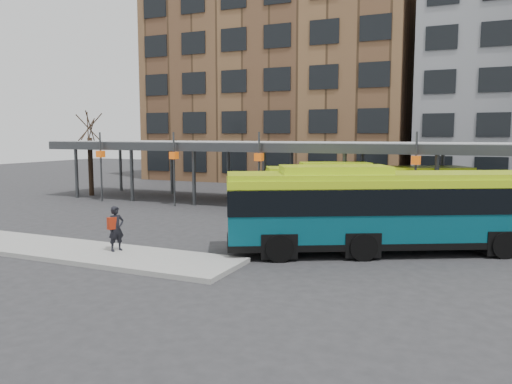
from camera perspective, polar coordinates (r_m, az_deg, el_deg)
name	(u,v)px	position (r m, az deg, el deg)	size (l,w,h in m)	color
ground	(232,250)	(20.31, -2.78, -6.63)	(120.00, 120.00, 0.00)	#28282B
boarding_island	(73,251)	(21.03, -20.21, -6.32)	(14.00, 3.00, 0.18)	gray
canopy	(322,146)	(31.84, 7.52, 5.20)	(40.00, 6.53, 4.80)	#999B9E
tree	(91,164)	(40.09, -18.38, 3.09)	(1.64, 1.64, 5.60)	black
building_brick	(282,73)	(53.52, 3.03, 13.39)	(26.00, 14.00, 22.00)	brown
bus_front	(385,207)	(20.21, 14.52, -1.73)	(12.31, 8.09, 3.44)	#074453
bus_rear	(367,189)	(28.49, 12.57, 0.34)	(11.14, 7.28, 3.11)	#074453
pedestrian	(116,228)	(19.93, -15.71, -4.01)	(0.62, 0.74, 1.74)	black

